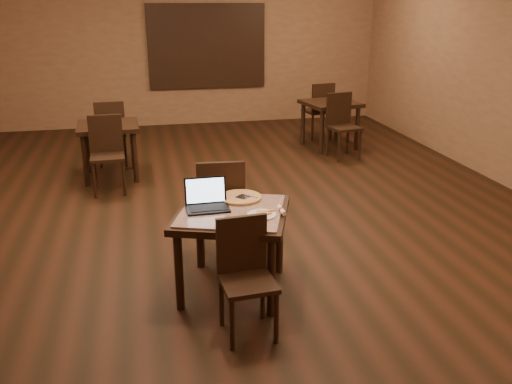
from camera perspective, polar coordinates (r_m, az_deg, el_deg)
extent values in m
plane|color=black|center=(6.65, -3.71, -2.00)|extent=(10.00, 10.00, 0.00)
cube|color=#8E6848|center=(11.19, -7.84, 14.65)|extent=(8.00, 0.02, 3.00)
cube|color=#8E6848|center=(1.71, 22.01, -15.99)|extent=(8.00, 0.02, 3.00)
cube|color=#275F90|center=(11.21, -5.20, 15.01)|extent=(2.20, 0.04, 1.50)
cube|color=black|center=(11.18, -5.18, 15.00)|extent=(2.34, 0.02, 1.64)
cylinder|color=black|center=(4.52, -8.12, -8.23)|extent=(0.07, 0.07, 0.71)
cylinder|color=black|center=(5.18, -5.95, -4.34)|extent=(0.07, 0.07, 0.71)
cylinder|color=black|center=(4.39, 1.62, -8.90)|extent=(0.07, 0.07, 0.71)
cylinder|color=black|center=(5.07, 2.49, -4.81)|extent=(0.07, 0.07, 0.71)
cube|color=black|center=(4.62, -2.56, -2.38)|extent=(1.17, 1.17, 0.06)
cube|color=#281799|center=(4.61, -2.57, -1.98)|extent=(1.07, 1.07, 0.02)
cylinder|color=black|center=(4.06, -2.53, -13.85)|extent=(0.04, 0.04, 0.42)
cylinder|color=black|center=(4.34, -3.65, -11.46)|extent=(0.04, 0.04, 0.42)
cylinder|color=black|center=(4.14, 2.15, -13.12)|extent=(0.04, 0.04, 0.42)
cylinder|color=black|center=(4.42, 0.72, -10.83)|extent=(0.04, 0.04, 0.42)
cube|color=black|center=(4.12, -0.84, -9.56)|extent=(0.43, 0.43, 0.04)
cube|color=black|center=(4.16, -1.53, -5.45)|extent=(0.40, 0.07, 0.45)
cylinder|color=black|center=(5.63, -1.90, -3.44)|extent=(0.04, 0.04, 0.48)
cylinder|color=black|center=(5.28, -1.48, -5.08)|extent=(0.04, 0.04, 0.48)
cylinder|color=black|center=(5.61, -5.83, -3.63)|extent=(0.04, 0.04, 0.48)
cylinder|color=black|center=(5.26, -5.69, -5.28)|extent=(0.04, 0.04, 0.48)
cube|color=black|center=(5.34, -3.79, -1.75)|extent=(0.49, 0.49, 0.04)
cube|color=black|center=(5.05, -3.70, 0.35)|extent=(0.45, 0.08, 0.52)
cube|color=black|center=(4.62, -5.12, -1.74)|extent=(0.36, 0.26, 0.02)
cube|color=black|center=(4.70, -5.36, 0.15)|extent=(0.36, 0.06, 0.24)
cube|color=#C9E2FF|center=(4.69, -5.35, 0.16)|extent=(0.33, 0.05, 0.20)
cylinder|color=white|center=(4.48, 0.60, -2.41)|extent=(0.24, 0.24, 0.01)
cylinder|color=silver|center=(4.84, -1.64, -0.71)|extent=(0.36, 0.36, 0.01)
cylinder|color=beige|center=(4.84, -1.65, -0.57)|extent=(0.36, 0.36, 0.02)
torus|color=gold|center=(4.84, -1.65, -0.52)|extent=(0.38, 0.38, 0.02)
cube|color=silver|center=(4.82, -1.37, -0.52)|extent=(0.26, 0.27, 0.01)
cylinder|color=white|center=(4.55, 2.70, -1.91)|extent=(0.04, 0.18, 0.04)
cylinder|color=#AB2C15|center=(4.55, 2.70, -1.91)|extent=(0.04, 0.03, 0.04)
cylinder|color=black|center=(9.05, 6.92, 6.31)|extent=(0.07, 0.07, 0.76)
cylinder|color=black|center=(9.64, 4.97, 7.20)|extent=(0.07, 0.07, 0.76)
cylinder|color=black|center=(9.39, 10.59, 6.61)|extent=(0.07, 0.07, 0.76)
cylinder|color=black|center=(9.96, 8.50, 7.47)|extent=(0.07, 0.07, 0.76)
cube|color=black|center=(9.43, 7.86, 9.22)|extent=(0.99, 0.99, 0.06)
cylinder|color=black|center=(8.65, 8.75, 4.65)|extent=(0.04, 0.04, 0.48)
cylinder|color=black|center=(8.97, 7.51, 5.25)|extent=(0.04, 0.04, 0.48)
cylinder|color=black|center=(8.85, 10.89, 4.86)|extent=(0.04, 0.04, 0.48)
cylinder|color=black|center=(9.16, 9.61, 5.45)|extent=(0.04, 0.04, 0.48)
cube|color=black|center=(8.85, 9.28, 6.69)|extent=(0.52, 0.52, 0.04)
cube|color=black|center=(8.96, 8.71, 8.70)|extent=(0.45, 0.12, 0.51)
cylinder|color=black|center=(10.43, 6.85, 7.31)|extent=(0.04, 0.04, 0.48)
cylinder|color=black|center=(10.10, 7.89, 6.86)|extent=(0.04, 0.04, 0.48)
cylinder|color=black|center=(10.25, 4.95, 7.16)|extent=(0.04, 0.04, 0.48)
cylinder|color=black|center=(9.92, 5.95, 6.71)|extent=(0.04, 0.04, 0.48)
cube|color=black|center=(10.12, 6.47, 8.46)|extent=(0.52, 0.52, 0.04)
cube|color=black|center=(9.89, 7.09, 9.81)|extent=(0.45, 0.12, 0.51)
cylinder|color=black|center=(7.76, -17.54, 3.20)|extent=(0.07, 0.07, 0.74)
cylinder|color=black|center=(8.41, -17.36, 4.45)|extent=(0.07, 0.07, 0.74)
cylinder|color=black|center=(7.75, -12.62, 3.62)|extent=(0.07, 0.07, 0.74)
cylinder|color=black|center=(8.39, -12.81, 4.84)|extent=(0.07, 0.07, 0.74)
cube|color=black|center=(7.98, -15.33, 6.69)|extent=(0.87, 0.87, 0.06)
cylinder|color=black|center=(7.29, -16.66, 1.12)|extent=(0.04, 0.04, 0.47)
cylinder|color=black|center=(7.65, -16.59, 1.99)|extent=(0.04, 0.04, 0.47)
cylinder|color=black|center=(7.28, -13.71, 1.37)|extent=(0.04, 0.04, 0.47)
cylinder|color=black|center=(7.64, -13.78, 2.22)|extent=(0.04, 0.04, 0.47)
cube|color=black|center=(7.39, -15.36, 3.57)|extent=(0.45, 0.45, 0.04)
cube|color=black|center=(7.51, -15.55, 5.96)|extent=(0.44, 0.06, 0.50)
cylinder|color=black|center=(8.94, -13.64, 4.77)|extent=(0.04, 0.04, 0.47)
cylinder|color=black|center=(8.58, -13.58, 4.15)|extent=(0.04, 0.04, 0.47)
cylinder|color=black|center=(8.95, -16.05, 4.57)|extent=(0.04, 0.04, 0.47)
cylinder|color=black|center=(8.58, -16.08, 3.94)|extent=(0.04, 0.04, 0.47)
cube|color=black|center=(8.70, -14.99, 5.99)|extent=(0.45, 0.45, 0.04)
cube|color=black|center=(8.45, -15.14, 7.47)|extent=(0.44, 0.06, 0.50)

